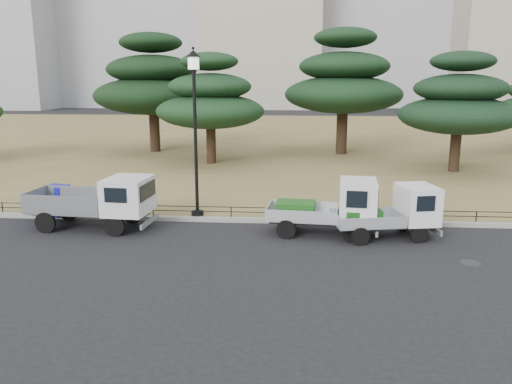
# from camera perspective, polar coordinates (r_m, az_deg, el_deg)

# --- Properties ---
(ground) EXTENTS (220.00, 220.00, 0.00)m
(ground) POSITION_cam_1_polar(r_m,az_deg,el_deg) (16.22, -0.53, -6.03)
(ground) COLOR black
(lawn) EXTENTS (120.00, 56.00, 0.15)m
(lawn) POSITION_cam_1_polar(r_m,az_deg,el_deg) (46.22, 2.66, 6.26)
(lawn) COLOR olive
(lawn) RESTS_ON ground
(curb) EXTENTS (120.00, 0.25, 0.16)m
(curb) POSITION_cam_1_polar(r_m,az_deg,el_deg) (18.68, 0.14, -3.25)
(curb) COLOR gray
(curb) RESTS_ON ground
(truck_large) EXTENTS (4.44, 2.03, 1.88)m
(truck_large) POSITION_cam_1_polar(r_m,az_deg,el_deg) (18.58, -17.63, -0.87)
(truck_large) COLOR black
(truck_large) RESTS_ON ground
(truck_kei_front) EXTENTS (3.78, 1.89, 1.93)m
(truck_kei_front) POSITION_cam_1_polar(r_m,az_deg,el_deg) (17.21, 8.51, -1.74)
(truck_kei_front) COLOR black
(truck_kei_front) RESTS_ON ground
(truck_kei_rear) EXTENTS (3.59, 2.05, 1.77)m
(truck_kei_rear) POSITION_cam_1_polar(r_m,az_deg,el_deg) (17.32, 15.36, -2.24)
(truck_kei_rear) COLOR black
(truck_kei_rear) RESTS_ON ground
(street_lamp) EXTENTS (0.55, 0.55, 6.11)m
(street_lamp) POSITION_cam_1_polar(r_m,az_deg,el_deg) (18.59, -7.03, 9.74)
(street_lamp) COLOR black
(street_lamp) RESTS_ON lawn
(pipe_fence) EXTENTS (38.00, 0.04, 0.40)m
(pipe_fence) POSITION_cam_1_polar(r_m,az_deg,el_deg) (18.73, 0.17, -2.07)
(pipe_fence) COLOR black
(pipe_fence) RESTS_ON lawn
(tarp_pile) EXTENTS (1.92, 1.60, 1.11)m
(tarp_pile) POSITION_cam_1_polar(r_m,az_deg,el_deg) (20.97, -22.30, -0.99)
(tarp_pile) COLOR #1619B1
(tarp_pile) RESTS_ON lawn
(manhole) EXTENTS (0.60, 0.60, 0.01)m
(manhole) POSITION_cam_1_polar(r_m,az_deg,el_deg) (15.91, 23.31, -7.47)
(manhole) COLOR #2D2D30
(manhole) RESTS_ON ground
(pine_west_near) EXTENTS (8.32, 8.32, 8.32)m
(pine_west_near) POSITION_cam_1_polar(r_m,az_deg,el_deg) (36.85, -11.74, 12.00)
(pine_west_near) COLOR black
(pine_west_near) RESTS_ON lawn
(pine_center_left) EXTENTS (6.60, 6.60, 6.71)m
(pine_center_left) POSITION_cam_1_polar(r_m,az_deg,el_deg) (30.92, -5.25, 10.42)
(pine_center_left) COLOR black
(pine_center_left) RESTS_ON lawn
(pine_center_right) EXTENTS (8.04, 8.04, 8.53)m
(pine_center_right) POSITION_cam_1_polar(r_m,az_deg,el_deg) (35.39, 9.98, 12.29)
(pine_center_right) COLOR black
(pine_center_right) RESTS_ON lawn
(pine_east_near) EXTENTS (6.55, 6.55, 6.61)m
(pine_east_near) POSITION_cam_1_polar(r_m,az_deg,el_deg) (30.08, 22.20, 9.38)
(pine_east_near) COLOR black
(pine_east_near) RESTS_ON lawn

